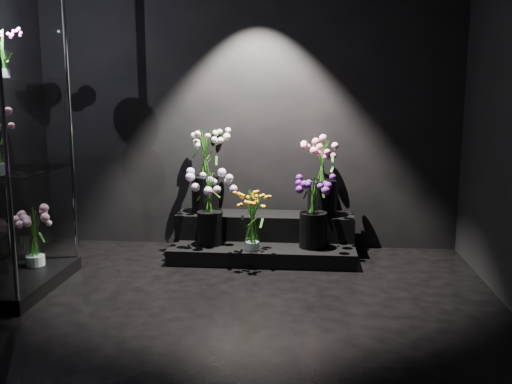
# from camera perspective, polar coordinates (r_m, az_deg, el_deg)

# --- Properties ---
(floor) EXTENTS (4.00, 4.00, 0.00)m
(floor) POSITION_cam_1_polar(r_m,az_deg,el_deg) (3.79, -4.13, -13.34)
(floor) COLOR black
(floor) RESTS_ON ground
(wall_back) EXTENTS (4.00, 0.00, 4.00)m
(wall_back) POSITION_cam_1_polar(r_m,az_deg,el_deg) (5.46, -0.88, 9.05)
(wall_back) COLOR black
(wall_back) RESTS_ON floor
(wall_front) EXTENTS (4.00, 0.00, 4.00)m
(wall_front) POSITION_cam_1_polar(r_m,az_deg,el_deg) (1.54, -16.96, 5.38)
(wall_front) COLOR black
(wall_front) RESTS_ON floor
(display_riser) EXTENTS (1.65, 0.73, 0.37)m
(display_riser) POSITION_cam_1_polar(r_m,az_deg,el_deg) (5.29, 0.81, -4.67)
(display_riser) COLOR black
(display_riser) RESTS_ON floor
(display_case) EXTENTS (0.64, 1.06, 2.33)m
(display_case) POSITION_cam_1_polar(r_m,az_deg,el_deg) (4.61, -23.98, 5.03)
(display_case) COLOR black
(display_case) RESTS_ON floor
(bouquet_orange_bells) EXTENTS (0.36, 0.36, 0.53)m
(bouquet_orange_bells) POSITION_cam_1_polar(r_m,az_deg,el_deg) (4.91, -0.36, -2.70)
(bouquet_orange_bells) COLOR white
(bouquet_orange_bells) RESTS_ON display_riser
(bouquet_lilac) EXTENTS (0.49, 0.49, 0.64)m
(bouquet_lilac) POSITION_cam_1_polar(r_m,az_deg,el_deg) (5.08, -4.64, -1.06)
(bouquet_lilac) COLOR black
(bouquet_lilac) RESTS_ON display_riser
(bouquet_purple) EXTENTS (0.44, 0.44, 0.62)m
(bouquet_purple) POSITION_cam_1_polar(r_m,az_deg,el_deg) (5.00, 5.77, -1.57)
(bouquet_purple) COLOR black
(bouquet_purple) RESTS_ON display_riser
(bouquet_cream_roses) EXTENTS (0.48, 0.48, 0.77)m
(bouquet_cream_roses) POSITION_cam_1_polar(r_m,az_deg,el_deg) (5.36, -5.14, 2.70)
(bouquet_cream_roses) COLOR black
(bouquet_cream_roses) RESTS_ON display_riser
(bouquet_pink_roses) EXTENTS (0.44, 0.44, 0.69)m
(bouquet_pink_roses) POSITION_cam_1_polar(r_m,az_deg,el_deg) (5.24, 6.65, 1.78)
(bouquet_pink_roses) COLOR black
(bouquet_pink_roses) RESTS_ON display_riser
(bouquet_case_magenta) EXTENTS (0.24, 0.24, 0.35)m
(bouquet_case_magenta) POSITION_cam_1_polar(r_m,az_deg,el_deg) (4.72, -24.17, 12.61)
(bouquet_case_magenta) COLOR white
(bouquet_case_magenta) RESTS_ON display_case
(bouquet_case_base_pink) EXTENTS (0.43, 0.43, 0.47)m
(bouquet_case_base_pink) POSITION_cam_1_polar(r_m,az_deg,el_deg) (4.92, -21.35, -4.08)
(bouquet_case_base_pink) COLOR white
(bouquet_case_base_pink) RESTS_ON display_case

